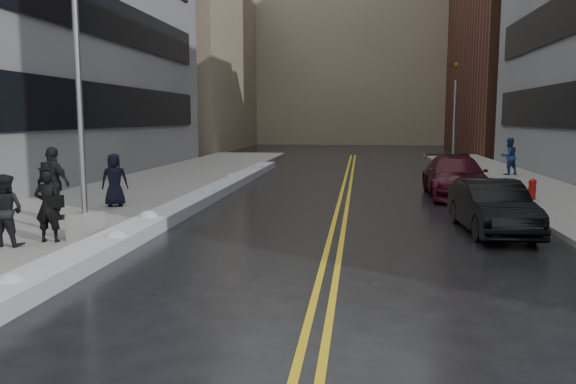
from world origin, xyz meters
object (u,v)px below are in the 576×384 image
(pedestrian_fedora, at_px, (48,206))
(car_black, at_px, (492,207))
(lamppost, at_px, (81,137))
(pedestrian_d, at_px, (54,183))
(fire_hydrant, at_px, (532,188))
(pedestrian_b, at_px, (6,210))
(traffic_signal, at_px, (454,110))
(pedestrian_east, at_px, (509,156))
(car_maroon, at_px, (456,177))
(pedestrian_c, at_px, (115,180))

(pedestrian_fedora, height_order, car_black, pedestrian_fedora)
(pedestrian_fedora, relative_size, car_black, 0.40)
(lamppost, bearing_deg, pedestrian_d, 132.47)
(lamppost, xyz_separation_m, fire_hydrant, (12.30, 8.00, -1.98))
(lamppost, relative_size, pedestrian_d, 3.76)
(pedestrian_fedora, height_order, pedestrian_b, pedestrian_fedora)
(traffic_signal, relative_size, pedestrian_east, 3.26)
(pedestrian_b, bearing_deg, traffic_signal, -117.29)
(traffic_signal, height_order, pedestrian_east, traffic_signal)
(car_maroon, bearing_deg, lamppost, -135.64)
(pedestrian_east, bearing_deg, pedestrian_b, 26.10)
(pedestrian_c, relative_size, car_maroon, 0.32)
(lamppost, distance_m, car_black, 10.30)
(pedestrian_c, xyz_separation_m, car_black, (11.18, -2.06, -0.31))
(pedestrian_fedora, xyz_separation_m, car_black, (10.41, 3.11, -0.30))
(pedestrian_c, distance_m, car_maroon, 12.31)
(traffic_signal, xyz_separation_m, car_black, (-2.03, -19.33, -2.72))
(fire_hydrant, bearing_deg, car_black, -115.40)
(pedestrian_fedora, bearing_deg, pedestrian_d, -70.27)
(pedestrian_fedora, xyz_separation_m, pedestrian_c, (-0.77, 5.18, 0.01))
(lamppost, xyz_separation_m, pedestrian_east, (13.68, 16.78, -1.46))
(fire_hydrant, height_order, traffic_signal, traffic_signal)
(pedestrian_c, height_order, car_black, pedestrian_c)
(lamppost, relative_size, car_maroon, 1.45)
(fire_hydrant, bearing_deg, lamppost, -146.96)
(pedestrian_c, height_order, car_maroon, pedestrian_c)
(fire_hydrant, bearing_deg, pedestrian_b, -146.84)
(traffic_signal, relative_size, pedestrian_d, 2.96)
(traffic_signal, relative_size, pedestrian_fedora, 3.60)
(pedestrian_c, distance_m, car_black, 11.37)
(fire_hydrant, relative_size, pedestrian_d, 0.36)
(fire_hydrant, xyz_separation_m, car_maroon, (-2.36, 1.48, 0.21))
(pedestrian_d, height_order, car_black, pedestrian_d)
(pedestrian_c, height_order, pedestrian_east, pedestrian_east)
(lamppost, height_order, car_black, lamppost)
(pedestrian_b, xyz_separation_m, car_black, (11.12, 3.60, -0.27))
(pedestrian_fedora, distance_m, car_maroon, 14.51)
(pedestrian_fedora, height_order, pedestrian_c, pedestrian_c)
(pedestrian_fedora, bearing_deg, pedestrian_b, 26.23)
(pedestrian_c, bearing_deg, fire_hydrant, 174.04)
(traffic_signal, bearing_deg, pedestrian_c, -127.43)
(pedestrian_d, distance_m, car_black, 11.82)
(fire_hydrant, height_order, pedestrian_d, pedestrian_d)
(fire_hydrant, bearing_deg, traffic_signal, 92.05)
(pedestrian_d, relative_size, car_black, 0.49)
(car_black, bearing_deg, pedestrian_b, -165.23)
(car_maroon, bearing_deg, pedestrian_c, -156.60)
(lamppost, relative_size, pedestrian_c, 4.50)
(pedestrian_fedora, xyz_separation_m, pedestrian_east, (14.32, 17.22, 0.09))
(pedestrian_c, bearing_deg, pedestrian_fedora, 79.11)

